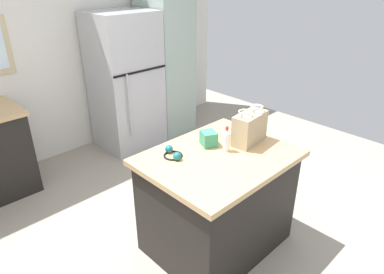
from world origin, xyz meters
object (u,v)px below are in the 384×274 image
(kitchen_island, at_px, (217,201))
(refrigerator, at_px, (126,82))
(small_box, at_px, (209,138))
(ear_defenders, at_px, (173,154))
(bottle, at_px, (227,140))
(shopping_bag, at_px, (250,128))
(tall_cabinet, at_px, (166,53))

(kitchen_island, bearing_deg, refrigerator, 74.49)
(kitchen_island, xyz_separation_m, small_box, (0.06, 0.17, 0.50))
(ear_defenders, bearing_deg, bottle, -32.02)
(shopping_bag, relative_size, small_box, 2.53)
(ear_defenders, bearing_deg, refrigerator, 65.66)
(refrigerator, bearing_deg, kitchen_island, -105.51)
(kitchen_island, height_order, ear_defenders, ear_defenders)
(tall_cabinet, xyz_separation_m, shopping_bag, (-0.94, -2.16, -0.12))
(shopping_bag, bearing_deg, kitchen_island, 175.62)
(tall_cabinet, distance_m, bottle, 2.44)
(kitchen_island, distance_m, small_box, 0.53)
(refrigerator, bearing_deg, shopping_bag, -96.77)
(bottle, bearing_deg, refrigerator, 76.78)
(tall_cabinet, distance_m, shopping_bag, 2.36)
(refrigerator, xyz_separation_m, shopping_bag, (-0.26, -2.16, 0.14))
(kitchen_island, xyz_separation_m, refrigerator, (0.59, 2.13, 0.42))
(shopping_bag, distance_m, bottle, 0.25)
(tall_cabinet, bearing_deg, kitchen_island, -120.81)
(refrigerator, relative_size, small_box, 13.26)
(kitchen_island, relative_size, tall_cabinet, 0.51)
(kitchen_island, height_order, refrigerator, refrigerator)
(refrigerator, bearing_deg, small_box, -105.07)
(kitchen_island, bearing_deg, tall_cabinet, 59.19)
(bottle, bearing_deg, kitchen_island, -174.65)
(tall_cabinet, relative_size, bottle, 10.90)
(kitchen_island, bearing_deg, bottle, 5.35)
(ear_defenders, bearing_deg, shopping_bag, -23.30)
(small_box, height_order, bottle, bottle)
(kitchen_island, distance_m, refrigerator, 2.25)
(refrigerator, relative_size, shopping_bag, 5.23)
(shopping_bag, height_order, bottle, shopping_bag)
(small_box, relative_size, ear_defenders, 0.67)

